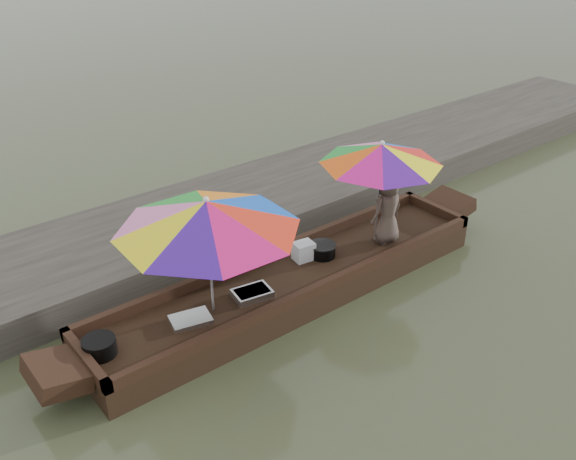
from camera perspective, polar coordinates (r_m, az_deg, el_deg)
water at (r=8.88m, az=0.40°, el=-5.91°), size 80.00×80.00×0.00m
dock at (r=10.31m, az=-7.30°, el=0.73°), size 22.00×2.20×0.50m
boat_hull at (r=8.78m, az=0.41°, el=-4.97°), size 5.95×1.20×0.35m
cooking_pot at (r=7.59m, az=-16.42°, el=-9.93°), size 0.38×0.38×0.20m
tray_crayfish at (r=8.25m, az=-3.21°, el=-5.65°), size 0.53×0.41×0.09m
tray_scallop at (r=7.90m, az=-8.65°, el=-7.88°), size 0.54×0.43×0.06m
charcoal_grill at (r=9.08m, az=3.07°, el=-1.83°), size 0.37×0.37×0.17m
supply_bag at (r=8.97m, az=1.39°, el=-1.89°), size 0.31×0.26×0.26m
vendor at (r=9.34m, az=8.87°, el=1.83°), size 0.54×0.37×1.05m
umbrella_bow at (r=7.66m, az=-6.97°, el=-2.30°), size 2.93×2.93×1.55m
umbrella_stern at (r=9.26m, az=8.05°, el=3.37°), size 1.78×1.78×1.55m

